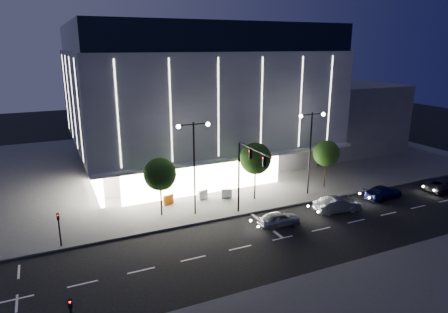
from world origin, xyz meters
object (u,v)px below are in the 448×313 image
object	(u,v)px
street_lamp_west	(194,155)
barrier_b	(203,195)
car_second	(337,205)
barrier_a	(168,200)
car_fourth	(445,185)
barrier_d	(227,194)
tree_mid	(256,160)
traffic_mast	(246,167)
ped_signal_far	(59,226)
tree_right	(326,155)
tree_left	(160,176)
street_lamp_east	(311,141)
car_third	(383,192)
car_lead	(279,219)

from	to	relation	value
street_lamp_west	barrier_b	bearing A→B (deg)	56.77
car_second	barrier_a	size ratio (longest dim) A/B	4.14
car_fourth	barrier_b	bearing A→B (deg)	70.63
barrier_d	tree_mid	bearing A→B (deg)	-9.65
traffic_mast	ped_signal_far	size ratio (longest dim) A/B	2.36
car_fourth	traffic_mast	bearing A→B (deg)	82.47
tree_right	tree_left	bearing A→B (deg)	180.00
tree_right	barrier_a	bearing A→B (deg)	172.72
traffic_mast	street_lamp_west	bearing A→B (deg)	146.35
tree_mid	car_fourth	size ratio (longest dim) A/B	1.26
traffic_mast	car_fourth	distance (m)	23.99
tree_right	car_fourth	xyz separation A→B (m)	(11.39, -6.50, -3.21)
tree_right	car_fourth	size ratio (longest dim) A/B	1.13
ped_signal_far	street_lamp_east	bearing A→B (deg)	3.44
street_lamp_east	car_fourth	size ratio (longest dim) A/B	1.85
car_third	barrier_d	xyz separation A→B (m)	(-15.16, 6.61, -0.03)
traffic_mast	car_lead	size ratio (longest dim) A/B	1.81
street_lamp_east	tree_mid	distance (m)	6.27
car_fourth	ped_signal_far	bearing A→B (deg)	83.58
car_lead	barrier_b	size ratio (longest dim) A/B	3.56
tree_left	barrier_a	distance (m)	4.28
car_lead	ped_signal_far	bearing A→B (deg)	81.67
street_lamp_west	tree_right	distance (m)	16.19
barrier_b	barrier_d	bearing A→B (deg)	-34.92
street_lamp_east	ped_signal_far	world-z (taller)	street_lamp_east
car_second	barrier_d	world-z (taller)	car_second
car_third	barrier_d	bearing A→B (deg)	59.51
street_lamp_west	car_fourth	size ratio (longest dim) A/B	1.85
barrier_d	tree_left	bearing A→B (deg)	-152.41
traffic_mast	car_second	size ratio (longest dim) A/B	1.55
car_lead	barrier_b	world-z (taller)	car_lead
street_lamp_east	barrier_b	bearing A→B (deg)	164.15
tree_mid	car_second	size ratio (longest dim) A/B	1.35
traffic_mast	car_second	xyz separation A→B (m)	(8.78, -2.38, -4.28)
car_second	car_third	size ratio (longest dim) A/B	0.98
street_lamp_west	car_lead	distance (m)	9.64
tree_right	barrier_d	size ratio (longest dim) A/B	5.01
street_lamp_east	car_third	size ratio (longest dim) A/B	1.93
barrier_a	car_lead	bearing A→B (deg)	-63.11
ped_signal_far	car_lead	bearing A→B (deg)	-12.13
traffic_mast	ped_signal_far	xyz separation A→B (m)	(-16.00, 1.16, -3.14)
tree_mid	barrier_a	xyz separation A→B (m)	(-8.67, 2.26, -3.68)
ped_signal_far	tree_mid	bearing A→B (deg)	7.55
barrier_a	barrier_d	bearing A→B (deg)	-23.23
tree_mid	tree_right	size ratio (longest dim) A/B	1.12
tree_mid	street_lamp_east	bearing A→B (deg)	-9.69
barrier_b	barrier_a	bearing A→B (deg)	160.27
tree_left	tree_mid	size ratio (longest dim) A/B	0.93
ped_signal_far	car_fourth	size ratio (longest dim) A/B	0.62
street_lamp_east	barrier_d	bearing A→B (deg)	164.68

